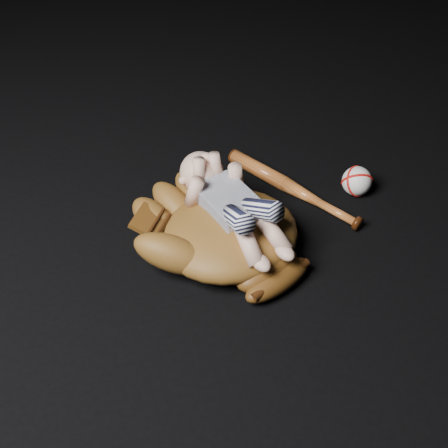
{
  "coord_description": "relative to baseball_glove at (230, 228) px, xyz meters",
  "views": [
    {
      "loc": [
        -0.24,
        -0.97,
        0.9
      ],
      "look_at": [
        0.07,
        -0.07,
        0.08
      ],
      "focal_mm": 45.0,
      "sensor_mm": 36.0,
      "label": 1
    }
  ],
  "objects": [
    {
      "name": "newborn_baby",
      "position": [
        0.02,
        0.01,
        0.06
      ],
      "size": [
        0.25,
        0.4,
        0.15
      ],
      "primitive_type": null,
      "rotation": [
        0.0,
        0.0,
        0.21
      ],
      "color": "#D5A289",
      "rests_on": "baseball_glove"
    },
    {
      "name": "baseball_bat",
      "position": [
        0.23,
        0.15,
        -0.05
      ],
      "size": [
        0.22,
        0.4,
        0.04
      ],
      "primitive_type": null,
      "rotation": [
        0.0,
        0.0,
        0.46
      ],
      "color": "#A65220",
      "rests_on": "ground"
    },
    {
      "name": "baseball_glove",
      "position": [
        0.0,
        0.0,
        0.0
      ],
      "size": [
        0.53,
        0.57,
        0.14
      ],
      "primitive_type": null,
      "rotation": [
        0.0,
        0.0,
        0.38
      ],
      "color": "#5C3813",
      "rests_on": "ground"
    },
    {
      "name": "baseball",
      "position": [
        0.38,
        0.1,
        -0.03
      ],
      "size": [
        0.08,
        0.08,
        0.08
      ],
      "primitive_type": "sphere",
      "rotation": [
        0.0,
        0.0,
        0.07
      ],
      "color": "white",
      "rests_on": "ground"
    }
  ]
}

